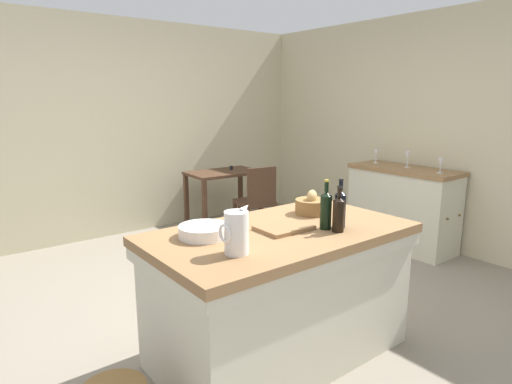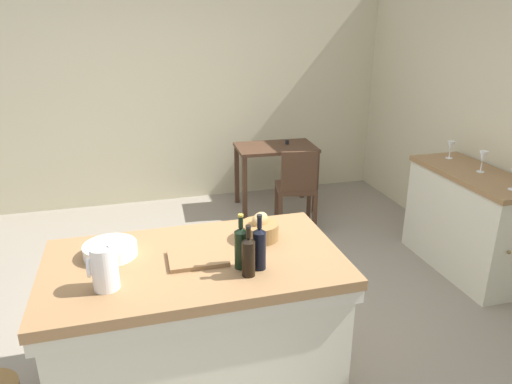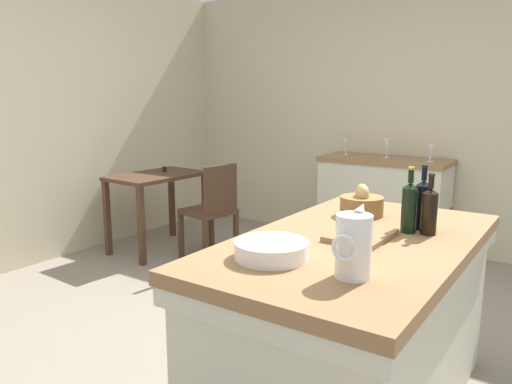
{
  "view_description": "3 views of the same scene",
  "coord_description": "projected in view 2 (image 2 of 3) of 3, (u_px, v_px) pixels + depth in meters",
  "views": [
    {
      "loc": [
        -1.99,
        -2.67,
        1.68
      ],
      "look_at": [
        0.23,
        0.2,
        0.89
      ],
      "focal_mm": 30.71,
      "sensor_mm": 36.0,
      "label": 1
    },
    {
      "loc": [
        -0.54,
        -3.04,
        2.16
      ],
      "look_at": [
        0.39,
        0.35,
        0.83
      ],
      "focal_mm": 33.01,
      "sensor_mm": 36.0,
      "label": 2
    },
    {
      "loc": [
        -2.32,
        -1.54,
        1.51
      ],
      "look_at": [
        0.37,
        0.3,
        0.87
      ],
      "focal_mm": 34.99,
      "sensor_mm": 36.0,
      "label": 3
    }
  ],
  "objects": [
    {
      "name": "ground_plane",
      "position": [
        219.0,
        313.0,
        3.64
      ],
      "size": [
        6.76,
        6.76,
        0.0
      ],
      "primitive_type": "plane",
      "color": "gray"
    },
    {
      "name": "wall_back",
      "position": [
        174.0,
        93.0,
        5.53
      ],
      "size": [
        5.32,
        0.12,
        2.6
      ],
      "primitive_type": "cube",
      "color": "beige",
      "rests_on": "ground"
    },
    {
      "name": "island_table",
      "position": [
        198.0,
        318.0,
        2.8
      ],
      "size": [
        1.68,
        0.94,
        0.87
      ],
      "color": "olive",
      "rests_on": "ground"
    },
    {
      "name": "side_cabinet",
      "position": [
        468.0,
        221.0,
        4.13
      ],
      "size": [
        0.52,
        1.22,
        0.91
      ],
      "color": "olive",
      "rests_on": "ground"
    },
    {
      "name": "writing_desk",
      "position": [
        276.0,
        156.0,
        5.43
      ],
      "size": [
        0.93,
        0.6,
        0.81
      ],
      "color": "#472D1E",
      "rests_on": "ground"
    },
    {
      "name": "wooden_chair",
      "position": [
        297.0,
        187.0,
        4.88
      ],
      "size": [
        0.47,
        0.47,
        0.9
      ],
      "color": "#472D1E",
      "rests_on": "ground"
    },
    {
      "name": "pitcher",
      "position": [
        104.0,
        267.0,
        2.34
      ],
      "size": [
        0.17,
        0.13,
        0.27
      ],
      "color": "white",
      "rests_on": "island_table"
    },
    {
      "name": "wash_bowl",
      "position": [
        110.0,
        250.0,
        2.69
      ],
      "size": [
        0.3,
        0.3,
        0.07
      ],
      "primitive_type": "cylinder",
      "color": "white",
      "rests_on": "island_table"
    },
    {
      "name": "bread_basket",
      "position": [
        260.0,
        229.0,
        2.89
      ],
      "size": [
        0.23,
        0.23,
        0.17
      ],
      "color": "olive",
      "rests_on": "island_table"
    },
    {
      "name": "cutting_board",
      "position": [
        198.0,
        258.0,
        2.65
      ],
      "size": [
        0.33,
        0.25,
        0.02
      ],
      "primitive_type": "cube",
      "rotation": [
        0.0,
        0.0,
        -0.02
      ],
      "color": "olive",
      "rests_on": "island_table"
    },
    {
      "name": "wine_bottle_dark",
      "position": [
        259.0,
        247.0,
        2.52
      ],
      "size": [
        0.07,
        0.07,
        0.32
      ],
      "color": "black",
      "rests_on": "island_table"
    },
    {
      "name": "wine_bottle_amber",
      "position": [
        241.0,
        246.0,
        2.53
      ],
      "size": [
        0.07,
        0.07,
        0.31
      ],
      "color": "black",
      "rests_on": "island_table"
    },
    {
      "name": "wine_bottle_green",
      "position": [
        248.0,
        256.0,
        2.46
      ],
      "size": [
        0.07,
        0.07,
        0.29
      ],
      "color": "black",
      "rests_on": "island_table"
    },
    {
      "name": "wine_glass_left",
      "position": [
        483.0,
        158.0,
        3.94
      ],
      "size": [
        0.07,
        0.07,
        0.18
      ],
      "color": "white",
      "rests_on": "side_cabinet"
    },
    {
      "name": "wine_glass_middle",
      "position": [
        451.0,
        147.0,
        4.33
      ],
      "size": [
        0.07,
        0.07,
        0.16
      ],
      "color": "white",
      "rests_on": "side_cabinet"
    }
  ]
}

